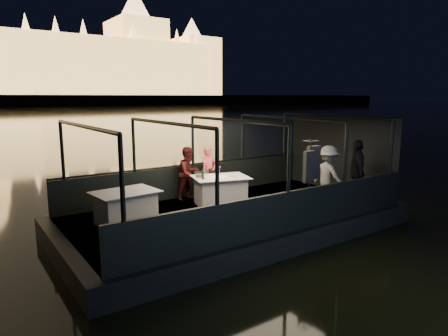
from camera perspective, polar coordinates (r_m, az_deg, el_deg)
boat_hull at (r=10.40m, az=1.26°, el=-8.76°), size 8.60×4.40×1.00m
boat_deck at (r=10.25m, az=1.27°, el=-6.22°), size 8.00×4.00×0.04m
gunwale_port at (r=11.77m, az=-4.41°, el=-1.74°), size 8.00×0.08×0.90m
gunwale_starboard at (r=8.64m, az=9.09°, el=-6.24°), size 8.00×0.08×0.90m
cabin_glass_port at (r=11.59m, az=-4.49°, el=3.83°), size 8.00×0.02×1.40m
cabin_glass_starboard at (r=8.40m, az=9.31°, el=1.31°), size 8.00×0.02×1.40m
cabin_roof_glass at (r=9.86m, az=1.32°, el=6.83°), size 8.00×4.00×0.02m
end_wall_fore at (r=8.35m, az=-21.60°, el=-2.46°), size 0.02×4.00×2.30m
end_wall_aft at (r=12.72m, az=16.10°, el=1.98°), size 0.02×4.00×2.30m
canopy_ribs at (r=9.99m, az=1.30°, el=0.23°), size 8.00×4.00×2.30m
dining_table_central at (r=10.72m, az=-0.51°, el=-3.26°), size 1.68×1.40×0.77m
dining_table_aft at (r=9.45m, az=-13.84°, el=-5.40°), size 1.51×1.16×0.75m
chair_port_left at (r=10.95m, az=-2.81°, el=-2.63°), size 0.47×0.47×0.83m
chair_port_right at (r=11.38m, az=-0.92°, el=-2.13°), size 0.46×0.46×0.85m
coat_stand at (r=9.68m, az=12.12°, el=-1.83°), size 0.57×0.47×1.91m
person_woman_coral at (r=11.49m, az=-2.14°, el=-0.49°), size 0.58×0.44×1.47m
person_man_maroon at (r=11.24m, az=-5.04°, el=-0.76°), size 0.84×0.72×1.50m
passenger_stripe at (r=10.98m, az=14.69°, el=-0.79°), size 0.62×1.06×1.60m
passenger_dark at (r=11.41m, az=18.40°, el=-0.58°), size 0.98×1.06×1.74m
wine_bottle at (r=10.30m, az=-3.04°, el=-0.81°), size 0.07×0.07×0.30m
bread_basket at (r=10.58m, az=-3.48°, el=-1.13°), size 0.22×0.22×0.08m
amber_candle at (r=10.68m, az=-0.87°, el=-1.00°), size 0.07×0.07×0.08m
plate_near at (r=10.70m, az=1.37°, el=-1.15°), size 0.35×0.35×0.02m
plate_far at (r=10.64m, az=-3.23°, el=-1.24°), size 0.25×0.25×0.01m
wine_glass_white at (r=10.34m, az=-2.66°, el=-1.07°), size 0.07×0.07×0.18m
wine_glass_red at (r=11.02m, az=-0.64°, el=-0.36°), size 0.08×0.08×0.21m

